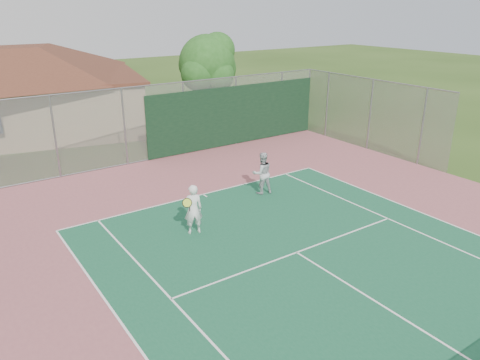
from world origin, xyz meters
The scene contains 6 objects.
back_fence centered at (2.11, 16.98, 1.67)m, with size 20.08×0.11×3.53m.
side_fence_right centered at (10.00, 12.50, 1.75)m, with size 0.08×9.00×3.50m.
clubhouse centered at (-3.43, 25.52, 2.89)m, with size 14.81×11.51×5.69m.
tree centered at (6.13, 21.55, 3.57)m, with size 3.89×3.68×5.42m.
player_white_front centered at (-1.88, 9.24, 0.83)m, with size 0.89×0.73×1.64m.
player_grey_back centered at (1.96, 10.71, 0.82)m, with size 0.92×0.79×1.64m.
Camera 1 is at (-8.27, -2.68, 6.88)m, focal length 35.00 mm.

